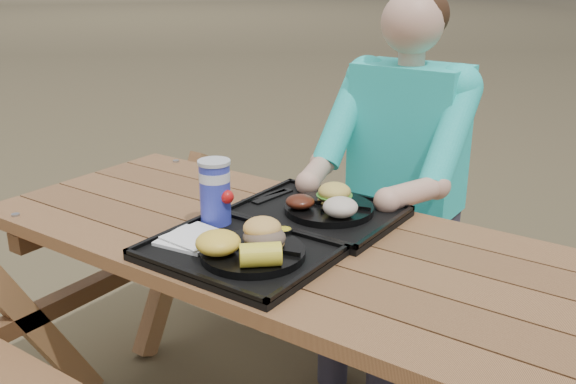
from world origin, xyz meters
The scene contains 17 objects.
picnic_table centered at (0.00, 0.00, 0.38)m, with size 1.80×1.49×0.75m, color #999999, non-canonical shape.
tray_near centered at (-0.03, -0.18, 0.76)m, with size 0.45×0.35×0.02m, color black.
tray_far centered at (-0.01, 0.17, 0.76)m, with size 0.45×0.35×0.02m, color black.
plate_near centered at (0.03, -0.19, 0.78)m, with size 0.26×0.26×0.02m, color black.
plate_far centered at (0.02, 0.18, 0.78)m, with size 0.26×0.26×0.02m, color black.
napkin_stack centered at (-0.17, -0.20, 0.78)m, with size 0.14×0.14×0.02m, color white.
soda_cup centered at (-0.20, -0.07, 0.86)m, with size 0.08×0.08×0.17m, color #1620A8.
condiment_bbq centered at (-0.02, -0.05, 0.78)m, with size 0.05×0.05×0.03m, color #330705.
condiment_mustard centered at (0.02, -0.05, 0.78)m, with size 0.04×0.04×0.03m, color gold.
sandwich centered at (0.03, -0.15, 0.84)m, with size 0.10×0.10×0.11m, color #EBAC53, non-canonical shape.
mac_cheese centered at (-0.03, -0.25, 0.82)m, with size 0.11×0.11×0.06m, color yellow.
corn_cob centered at (0.10, -0.25, 0.82)m, with size 0.10×0.10×0.06m, color yellow, non-canonical shape.
cutlery_far centered at (-0.19, 0.19, 0.77)m, with size 0.03×0.16×0.01m, color black.
burger centered at (0.02, 0.22, 0.83)m, with size 0.10×0.10×0.09m, color #DEBA4E, non-canonical shape.
baked_beans centered at (-0.04, 0.12, 0.81)m, with size 0.08×0.08×0.04m, color #4B1B0F.
potato_salad centered at (0.09, 0.13, 0.82)m, with size 0.10×0.10×0.05m, color beige.
diner centered at (0.01, 0.72, 0.64)m, with size 0.48×0.84×1.28m, color #1CB4C5, non-canonical shape.
Camera 1 is at (0.92, -1.31, 1.45)m, focal length 40.00 mm.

